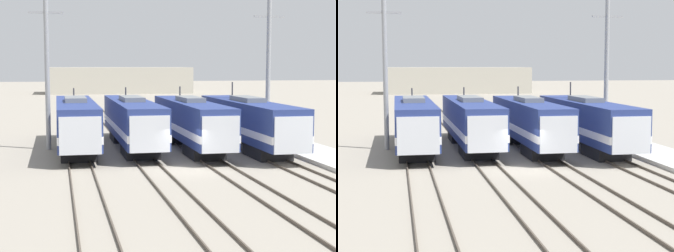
{
  "view_description": "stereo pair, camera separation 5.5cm",
  "coord_description": "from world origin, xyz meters",
  "views": [
    {
      "loc": [
        -8.12,
        -34.33,
        6.62
      ],
      "look_at": [
        -0.76,
        2.69,
        2.53
      ],
      "focal_mm": 60.0,
      "sensor_mm": 36.0,
      "label": 1
    },
    {
      "loc": [
        -8.06,
        -34.34,
        6.62
      ],
      "look_at": [
        -0.76,
        2.69,
        2.53
      ],
      "focal_mm": 60.0,
      "sensor_mm": 36.0,
      "label": 2
    }
  ],
  "objects": [
    {
      "name": "rail_pair_far_left",
      "position": [
        -6.7,
        0.0,
        0.07
      ],
      "size": [
        1.51,
        120.0,
        0.15
      ],
      "color": "#4C4238",
      "rests_on": "ground_plane"
    },
    {
      "name": "locomotive_far_right",
      "position": [
        6.7,
        7.4,
        2.14
      ],
      "size": [
        2.87,
        17.95,
        5.2
      ],
      "color": "black",
      "rests_on": "ground_plane"
    },
    {
      "name": "ground_plane",
      "position": [
        0.0,
        0.0,
        0.0
      ],
      "size": [
        400.0,
        400.0,
        0.0
      ],
      "primitive_type": "plane",
      "color": "gray"
    },
    {
      "name": "catenary_tower_left",
      "position": [
        -8.82,
        10.61,
        6.24
      ],
      "size": [
        2.67,
        0.37,
        12.13
      ],
      "color": "gray",
      "rests_on": "ground_plane"
    },
    {
      "name": "locomotive_far_left",
      "position": [
        -6.7,
        9.38,
        2.15
      ],
      "size": [
        2.96,
        17.26,
        4.71
      ],
      "color": "black",
      "rests_on": "ground_plane"
    },
    {
      "name": "depot_building",
      "position": [
        6.53,
        101.62,
        3.08
      ],
      "size": [
        34.02,
        14.68,
        6.16
      ],
      "color": "#B2AD9E",
      "rests_on": "ground_plane"
    },
    {
      "name": "rail_pair_center_right",
      "position": [
        2.23,
        0.0,
        0.07
      ],
      "size": [
        1.51,
        120.0,
        0.15
      ],
      "color": "#4C4238",
      "rests_on": "ground_plane"
    },
    {
      "name": "rail_pair_far_right",
      "position": [
        6.7,
        0.0,
        0.07
      ],
      "size": [
        1.51,
        120.0,
        0.15
      ],
      "color": "#4C4238",
      "rests_on": "ground_plane"
    },
    {
      "name": "locomotive_center_right",
      "position": [
        2.23,
        8.22,
        2.14
      ],
      "size": [
        2.77,
        17.12,
        4.83
      ],
      "color": "black",
      "rests_on": "ground_plane"
    },
    {
      "name": "locomotive_center_left",
      "position": [
        -2.23,
        9.76,
        2.14
      ],
      "size": [
        2.93,
        17.81,
        4.73
      ],
      "color": "black",
      "rests_on": "ground_plane"
    },
    {
      "name": "catenary_tower_right",
      "position": [
        9.44,
        10.61,
        6.24
      ],
      "size": [
        2.67,
        0.37,
        12.13
      ],
      "color": "gray",
      "rests_on": "ground_plane"
    },
    {
      "name": "rail_pair_center_left",
      "position": [
        -2.23,
        0.0,
        0.07
      ],
      "size": [
        1.51,
        120.0,
        0.15
      ],
      "color": "#4C4238",
      "rests_on": "ground_plane"
    }
  ]
}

